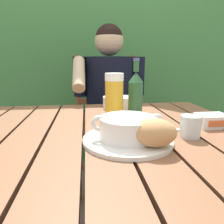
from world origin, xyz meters
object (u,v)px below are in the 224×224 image
Objects in this scene: person_eating at (109,100)px; bread_roll at (155,133)px; serving_plate at (128,140)px; beer_glass at (114,98)px; chair_near_diner at (107,123)px; diner_bowl at (117,102)px; beer_bottle at (135,94)px; soup_bowl at (128,127)px; butter_tub at (212,120)px; water_glass_small at (190,126)px; table_knife at (164,129)px.

person_eating reaches higher than bread_roll.
serving_plate is 0.10m from bread_roll.
beer_glass is (-0.05, -0.59, 0.12)m from person_eating.
serving_plate is 0.25m from beer_glass.
chair_near_diner is 6.77× the size of diner_bowl.
chair_near_diner is at bearing 93.49° from beer_bottle.
serving_plate is at bearing 135.00° from soup_bowl.
soup_bowl is 1.70× the size of bread_roll.
chair_near_diner is at bearing 108.51° from butter_tub.
diner_bowl is at bearing -90.00° from chair_near_diner.
beer_glass reaches higher than bread_roll.
person_eating is (-0.00, -0.20, 0.23)m from chair_near_diner.
beer_bottle is at bearing 149.38° from butter_tub.
water_glass_small is (0.17, -1.01, 0.28)m from chair_near_diner.
water_glass_small is (0.12, -0.25, -0.07)m from beer_bottle.
bread_roll is at bearing -118.78° from table_knife.
water_glass_small is 0.64× the size of butter_tub.
chair_near_diner is 1.07m from soup_bowl.
table_knife is (-0.06, 0.08, -0.03)m from water_glass_small.
serving_plate is 1.83× the size of diner_bowl.
person_eating is 9.23× the size of bread_roll.
bread_roll is 0.17m from water_glass_small.
chair_near_diner is 6.33× the size of table_knife.
chair_near_diner is 0.61m from diner_bowl.
beer_glass reaches higher than soup_bowl.
person_eating is 4.40× the size of serving_plate.
bread_roll is at bearing -76.59° from beer_glass.
beer_bottle is (0.05, -0.76, 0.35)m from chair_near_diner.
person_eating is at bearing 87.57° from serving_plate.
person_eating reaches higher than serving_plate.
table_knife is at bearing 61.22° from bread_roll.
soup_bowl is 1.48× the size of diner_bowl.
person_eating reaches higher than beer_glass.
water_glass_small is (0.21, 0.02, 0.03)m from serving_plate.
serving_plate is at bearing 130.60° from bread_roll.
butter_tub is at bearing 18.12° from soup_bowl.
diner_bowl is (0.00, -0.34, 0.05)m from person_eating.
soup_bowl reaches higher than serving_plate.
serving_plate is 3.87× the size of water_glass_small.
serving_plate reaches higher than table_knife.
person_eating is 17.00× the size of water_glass_small.
butter_tub is at bearing 5.51° from table_knife.
serving_plate is (-0.04, -1.03, 0.25)m from chair_near_diner.
table_knife is (0.09, 0.16, -0.05)m from bread_roll.
bread_roll is (0.03, -0.89, 0.07)m from person_eating.
chair_near_diner reaches higher than beer_glass.
beer_bottle reaches higher than soup_bowl.
person_eating is at bearing 91.65° from bread_roll.
beer_bottle is at bearing 116.47° from water_glass_small.
table_knife is (0.16, -0.14, -0.09)m from beer_glass.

